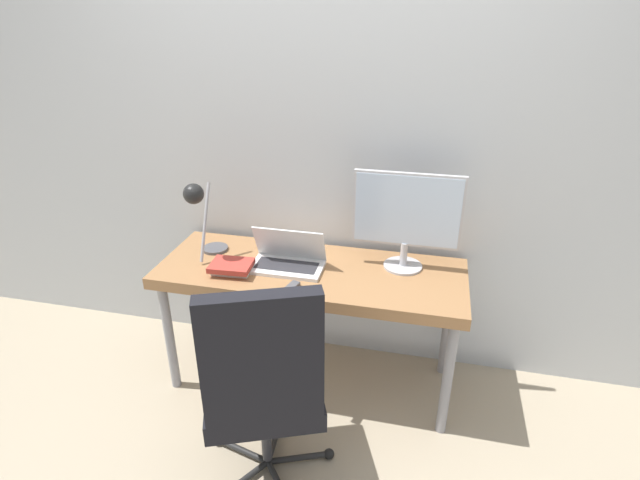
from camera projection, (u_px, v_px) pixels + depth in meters
name	position (u px, v px, depth m)	size (l,w,h in m)	color
ground_plane	(298.00, 414.00, 2.58)	(12.00, 12.00, 0.00)	tan
wall_back	(326.00, 136.00, 2.58)	(8.00, 0.05, 2.60)	silver
desk	(311.00, 280.00, 2.56)	(1.56, 0.57, 0.71)	#996B42
laptop	(288.00, 259.00, 2.53)	(0.37, 0.21, 0.21)	silver
monitor	(407.00, 216.00, 2.43)	(0.53, 0.20, 0.50)	#B7B7BC
desk_lamp	(199.00, 208.00, 2.48)	(0.14, 0.29, 0.44)	#4C4C51
office_chair	(263.00, 381.00, 1.97)	(0.61, 0.62, 1.05)	black
book_stack	(232.00, 267.00, 2.49)	(0.21, 0.19, 0.05)	silver
tv_remote	(288.00, 291.00, 2.32)	(0.08, 0.17, 0.02)	#4C4C51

